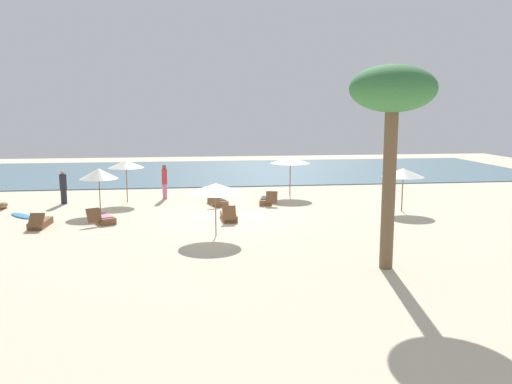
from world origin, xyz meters
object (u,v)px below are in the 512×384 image
object	(u,v)px
lounger_4	(267,200)
person_0	(63,187)
umbrella_0	(215,188)
lounger_2	(217,202)
umbrella_3	(290,160)
person_1	(165,181)
palm_0	(392,97)
umbrella_2	(99,174)
surfboard	(21,216)
lounger_1	(40,223)
lounger_0	(229,216)
dog	(3,206)
lounger_3	(103,219)
umbrella_1	(403,173)
umbrella_4	(126,164)

from	to	relation	value
lounger_4	person_0	xyz separation A→B (m)	(-10.32, 1.36, 0.69)
umbrella_0	lounger_2	distance (m)	6.74
umbrella_0	umbrella_3	size ratio (longest dim) A/B	1.01
person_1	palm_0	size ratio (longest dim) A/B	0.30
umbrella_2	surfboard	size ratio (longest dim) A/B	1.20
lounger_1	palm_0	bearing A→B (deg)	-30.88
lounger_0	dog	bearing A→B (deg)	159.77
umbrella_3	person_0	size ratio (longest dim) A/B	1.27
lounger_3	surfboard	distance (m)	4.29
dog	umbrella_0	bearing A→B (deg)	-34.17
person_1	surfboard	distance (m)	7.43
umbrella_1	lounger_1	distance (m)	16.30
palm_0	dog	bearing A→B (deg)	142.37
person_0	surfboard	distance (m)	3.36
person_1	dog	world-z (taller)	person_1
umbrella_3	lounger_4	size ratio (longest dim) A/B	1.26
lounger_0	lounger_1	distance (m)	7.84
umbrella_4	person_1	world-z (taller)	umbrella_4
lounger_2	lounger_3	distance (m)	6.18
umbrella_2	surfboard	bearing A→B (deg)	-172.26
umbrella_2	lounger_1	distance (m)	3.83
umbrella_2	lounger_0	world-z (taller)	umbrella_2
dog	umbrella_2	bearing A→B (deg)	-16.85
lounger_0	lounger_4	bearing A→B (deg)	58.58
umbrella_0	umbrella_2	distance (m)	7.39
umbrella_2	dog	bearing A→B (deg)	163.15
umbrella_1	lounger_3	distance (m)	13.84
umbrella_0	lounger_2	size ratio (longest dim) A/B	1.24
lounger_4	lounger_0	bearing A→B (deg)	-121.42
lounger_0	person_0	bearing A→B (deg)	148.01
umbrella_2	umbrella_3	bearing A→B (deg)	19.64
umbrella_1	lounger_2	size ratio (longest dim) A/B	1.16
person_1	umbrella_1	bearing A→B (deg)	-23.51
palm_0	person_0	bearing A→B (deg)	134.31
umbrella_0	umbrella_4	size ratio (longest dim) A/B	1.00
umbrella_2	lounger_2	size ratio (longest dim) A/B	1.17
umbrella_2	dog	size ratio (longest dim) A/B	2.82
surfboard	person_0	bearing A→B (deg)	68.36
umbrella_1	surfboard	xyz separation A→B (m)	(-17.60, 1.04, -1.81)
umbrella_1	person_0	size ratio (longest dim) A/B	1.19
umbrella_4	lounger_2	world-z (taller)	umbrella_4
person_0	lounger_1	bearing A→B (deg)	-87.53
lounger_3	person_1	size ratio (longest dim) A/B	0.94
umbrella_0	lounger_4	world-z (taller)	umbrella_0
umbrella_2	person_1	world-z (taller)	umbrella_2
umbrella_3	surfboard	world-z (taller)	umbrella_3
umbrella_0	person_0	xyz separation A→B (m)	(-7.35, 7.87, -0.99)
umbrella_4	lounger_2	xyz separation A→B (m)	(4.61, -1.43, -1.82)
lounger_1	person_1	world-z (taller)	person_1
umbrella_2	palm_0	distance (m)	14.63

